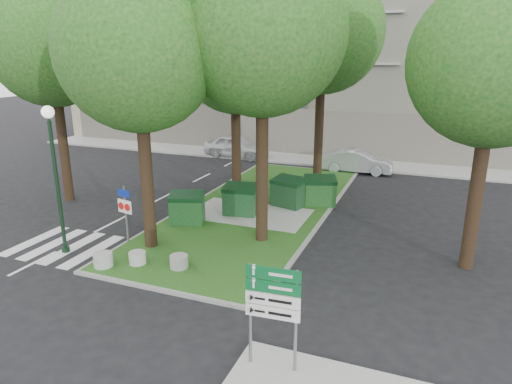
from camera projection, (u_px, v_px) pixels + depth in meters
The scene contains 25 objects.
ground at pixel (147, 287), 13.72m from camera, with size 120.00×120.00×0.00m, color black.
median_island at pixel (258, 208), 20.66m from camera, with size 6.00×16.00×0.12m, color #264A15.
median_kerb at pixel (258, 208), 20.66m from camera, with size 6.30×16.30×0.10m, color gray.
building_sidewalk at pixel (308, 160), 30.19m from camera, with size 42.00×3.00×0.12m, color #999993.
zebra_crossing at pixel (83, 249), 16.37m from camera, with size 5.00×3.00×0.01m, color silver.
apartment_building at pixel (338, 37), 34.60m from camera, with size 41.00×12.00×16.00m, color beige.
tree_median_near_left at pixel (140, 35), 14.39m from camera, with size 5.20×5.20×10.53m.
tree_median_near_right at pixel (266, 14), 14.76m from camera, with size 5.60×5.60×11.46m.
tree_median_mid at pixel (237, 49), 20.11m from camera, with size 4.80×4.80×9.99m.
tree_median_far at pixel (325, 19), 21.28m from camera, with size 5.80×5.80×11.93m.
tree_street_left at pixel (52, 32), 19.87m from camera, with size 5.40×5.40×11.00m.
tree_street_right at pixel (501, 45), 13.04m from camera, with size 5.00×5.00×10.06m.
dumpster_a at pixel (187, 208), 18.52m from camera, with size 1.63×1.38×1.29m.
dumpster_b at pixel (240, 200), 19.53m from camera, with size 1.57×1.21×1.33m.
dumpster_c at pixel (289, 192), 20.58m from camera, with size 1.66×1.35×1.35m.
dumpster_d at pixel (320, 191), 20.81m from camera, with size 1.68×1.42×1.33m.
bollard_left at pixel (103, 260), 14.77m from camera, with size 0.62×0.62×0.44m, color #A6A6A1.
bollard_right at pixel (179, 262), 14.66m from camera, with size 0.58×0.58×0.42m, color #A09F9B.
bollard_mid at pixel (137, 258), 14.97m from camera, with size 0.55×0.55×0.39m, color #AAA8A4.
litter_bin at pixel (329, 190), 21.77m from camera, with size 0.45×0.45×0.79m, color #C3D619.
street_lamp at pixel (54, 163), 15.26m from camera, with size 0.41×0.41×5.14m.
traffic_sign_pole at pixel (125, 207), 16.41m from camera, with size 0.67×0.17×2.25m.
directional_sign at pixel (273, 302), 9.61m from camera, with size 1.19×0.16×2.39m.
car_white at pixel (237, 146), 30.98m from camera, with size 1.81×4.49×1.53m, color silver.
car_silver at pixel (357, 161), 26.97m from camera, with size 1.44×4.13×1.36m, color #A6ABAF.
Camera 1 is at (7.57, -10.26, 6.69)m, focal length 32.00 mm.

